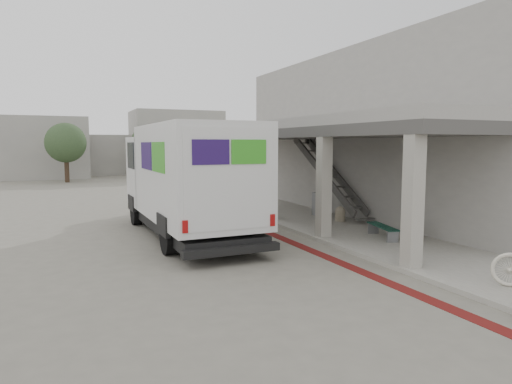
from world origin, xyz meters
name	(u,v)px	position (x,y,z in m)	size (l,w,h in m)	color
ground	(271,249)	(0.00, 0.00, 0.00)	(120.00, 120.00, 0.00)	slate
bike_lane_stripe	(272,234)	(1.00, 2.00, 0.01)	(0.35, 40.00, 0.01)	maroon
sidewalk	(380,236)	(4.00, 0.00, 0.06)	(4.40, 28.00, 0.12)	gray
transit_building	(368,137)	(6.83, 4.50, 3.40)	(7.60, 17.00, 7.00)	gray
distant_backdrop	(88,148)	(-2.84, 35.89, 2.70)	(28.00, 10.00, 6.50)	gray
tree_left	(66,143)	(-5.00, 28.00, 3.18)	(3.20, 3.20, 4.80)	#38281C
tree_mid	(149,143)	(2.00, 30.00, 3.18)	(3.20, 3.20, 4.80)	#38281C
tree_right	(235,143)	(10.00, 29.00, 3.18)	(3.20, 3.20, 4.80)	#38281C
fedex_truck	(187,178)	(-1.75, 2.92, 1.97)	(2.84, 8.71, 3.70)	black
bench	(383,229)	(3.72, -0.44, 0.40)	(0.76, 1.72, 0.39)	slate
bollard_near	(411,231)	(4.14, -1.25, 0.46)	(0.45, 0.45, 0.68)	gray
bollard_far	(340,214)	(4.30, 2.79, 0.41)	(0.38, 0.38, 0.57)	gray
utility_cabinet	(320,204)	(4.30, 4.28, 0.60)	(0.43, 0.58, 0.97)	slate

